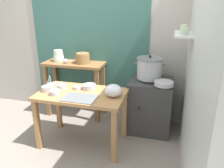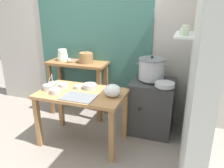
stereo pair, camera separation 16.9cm
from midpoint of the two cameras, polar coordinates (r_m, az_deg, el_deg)
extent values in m
plane|color=gray|center=(3.18, -7.76, -14.63)|extent=(9.00, 9.00, 0.00)
cube|color=#B2ADA3|center=(3.63, 0.55, 12.12)|extent=(4.40, 0.10, 2.60)
cube|color=#38665B|center=(3.66, -3.57, 12.93)|extent=(1.90, 0.02, 2.10)
cube|color=silver|center=(2.57, 22.45, 7.37)|extent=(0.10, 3.20, 2.60)
cube|color=silver|center=(2.74, 19.51, 11.62)|extent=(0.20, 0.56, 0.02)
cylinder|color=#B7D1AD|center=(2.57, 19.62, 12.25)|extent=(0.09, 0.09, 0.08)
cylinder|color=#B7D1AD|center=(2.71, 19.64, 12.69)|extent=(0.07, 0.07, 0.08)
cylinder|color=beige|center=(2.86, 19.66, 13.00)|extent=(0.08, 0.08, 0.08)
cube|color=#B27F4C|center=(2.89, -6.01, -2.44)|extent=(1.10, 0.66, 0.04)
cube|color=#B27F4C|center=(3.06, -16.65, -9.33)|extent=(0.06, 0.06, 0.68)
cube|color=#B27F4C|center=(2.66, 1.78, -13.17)|extent=(0.06, 0.06, 0.68)
cube|color=#B27F4C|center=(3.48, -11.41, -5.22)|extent=(0.06, 0.06, 0.68)
cube|color=#B27F4C|center=(3.13, 4.84, -7.82)|extent=(0.06, 0.06, 0.68)
cube|color=olive|center=(3.64, -7.46, 5.20)|extent=(0.96, 0.40, 0.04)
cube|color=olive|center=(3.85, -13.89, -1.41)|extent=(0.06, 0.06, 0.86)
cube|color=olive|center=(3.49, -1.83, -3.11)|extent=(0.06, 0.06, 0.86)
cube|color=olive|center=(4.09, -11.68, 0.03)|extent=(0.06, 0.06, 0.86)
cube|color=olive|center=(3.75, -0.22, -1.41)|extent=(0.06, 0.06, 0.86)
cube|color=#383838|center=(3.35, 11.43, -5.46)|extent=(0.60, 0.60, 0.76)
cylinder|color=black|center=(3.20, 11.90, 0.86)|extent=(0.36, 0.36, 0.02)
cylinder|color=black|center=(3.06, 8.48, -6.34)|extent=(0.04, 0.02, 0.04)
cylinder|color=#B7BABF|center=(3.18, 11.43, 3.57)|extent=(0.34, 0.34, 0.28)
cylinder|color=slate|center=(3.15, 11.61, 6.16)|extent=(0.37, 0.37, 0.02)
sphere|color=black|center=(3.14, 11.64, 6.66)|extent=(0.04, 0.04, 0.04)
cube|color=slate|center=(3.19, 8.13, 5.10)|extent=(0.04, 0.02, 0.02)
cube|color=slate|center=(3.15, 14.94, 4.41)|extent=(0.04, 0.02, 0.02)
cylinder|color=olive|center=(3.55, -5.23, 6.43)|extent=(0.22, 0.22, 0.14)
cylinder|color=olive|center=(3.53, -5.27, 7.69)|extent=(0.20, 0.20, 0.02)
sphere|color=olive|center=(3.53, -5.28, 8.04)|extent=(0.02, 0.02, 0.02)
cylinder|color=#B7D1AD|center=(3.76, -11.00, 6.11)|extent=(0.18, 0.18, 0.04)
cylinder|color=silver|center=(3.76, -11.04, 6.67)|extent=(0.17, 0.17, 0.04)
cylinder|color=silver|center=(3.75, -11.07, 7.22)|extent=(0.16, 0.16, 0.04)
cylinder|color=#B7D1AD|center=(3.74, -11.11, 7.78)|extent=(0.15, 0.15, 0.04)
cylinder|color=silver|center=(3.73, -11.15, 8.32)|extent=(0.13, 0.13, 0.03)
sphere|color=#B7BABF|center=(3.61, -9.44, 5.90)|extent=(0.07, 0.07, 0.07)
cylinder|color=#B7BABF|center=(3.58, -7.22, 5.88)|extent=(0.21, 0.06, 0.01)
cube|color=slate|center=(2.72, -6.62, -3.36)|extent=(0.40, 0.28, 0.01)
ellipsoid|color=white|center=(2.71, 1.94, -1.67)|extent=(0.21, 0.20, 0.15)
cylinder|color=#B7BABF|center=(2.97, 14.75, -0.14)|extent=(0.25, 0.25, 0.05)
cylinder|color=#B7D1AD|center=(3.15, -13.00, -0.01)|extent=(0.12, 0.12, 0.05)
cylinder|color=beige|center=(3.15, -13.02, 0.32)|extent=(0.10, 0.10, 0.01)
cylinder|color=#B7BABF|center=(3.14, -13.35, 0.85)|extent=(0.06, 0.08, 0.15)
cylinder|color=#B7BABF|center=(2.89, -12.46, -1.79)|extent=(0.14, 0.14, 0.06)
cylinder|color=beige|center=(2.88, -12.49, -1.39)|extent=(0.12, 0.12, 0.01)
cylinder|color=#B7BABF|center=(2.88, -12.47, -0.60)|extent=(0.08, 0.03, 0.17)
cylinder|color=#B7BABF|center=(3.05, -10.70, -0.44)|extent=(0.12, 0.12, 0.06)
cylinder|color=#337238|center=(3.04, -10.73, 0.00)|extent=(0.11, 0.11, 0.01)
cylinder|color=#B7BABF|center=(2.98, -4.00, -0.60)|extent=(0.18, 0.18, 0.06)
cylinder|color=maroon|center=(2.97, -4.02, -0.13)|extent=(0.15, 0.15, 0.01)
cylinder|color=#B7BABF|center=(3.01, -7.00, -0.73)|extent=(0.10, 0.10, 0.04)
cylinder|color=#BFB28C|center=(3.00, -7.01, -0.48)|extent=(0.09, 0.09, 0.01)
cylinder|color=#B7BABF|center=(3.02, -14.23, -0.82)|extent=(0.14, 0.14, 0.07)
cylinder|color=beige|center=(3.01, -14.28, -0.31)|extent=(0.12, 0.12, 0.01)
cylinder|color=#B7BABF|center=(3.02, -14.25, 0.24)|extent=(0.08, 0.04, 0.17)
camera|label=1|loc=(0.08, -88.30, 0.62)|focal=36.26mm
camera|label=2|loc=(0.08, 91.70, -0.62)|focal=36.26mm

